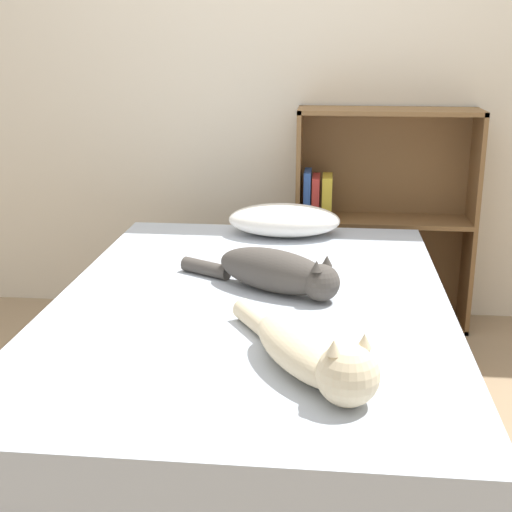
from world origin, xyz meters
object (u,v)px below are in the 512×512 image
object	(u,v)px
bed	(252,374)
pillow	(284,220)
cat_light	(313,353)
cat_dark	(278,272)
bookshelf	(378,216)

from	to	relation	value
bed	pillow	world-z (taller)	pillow
cat_light	cat_dark	world-z (taller)	cat_light
bed	pillow	xyz separation A→B (m)	(0.05, 0.77, 0.33)
cat_light	bookshelf	bearing A→B (deg)	139.75
bookshelf	bed	bearing A→B (deg)	-111.73
bed	cat_light	size ratio (longest dim) A/B	3.27
bed	bookshelf	world-z (taller)	bookshelf
cat_light	cat_dark	bearing A→B (deg)	160.92
bed	cat_light	distance (m)	0.65
pillow	cat_dark	world-z (taller)	cat_dark
pillow	cat_dark	xyz separation A→B (m)	(0.02, -0.70, 0.00)
bed	cat_dark	xyz separation A→B (m)	(0.08, 0.07, 0.33)
cat_light	bookshelf	distance (m)	1.71
bookshelf	pillow	bearing A→B (deg)	-136.01
pillow	cat_light	distance (m)	1.30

